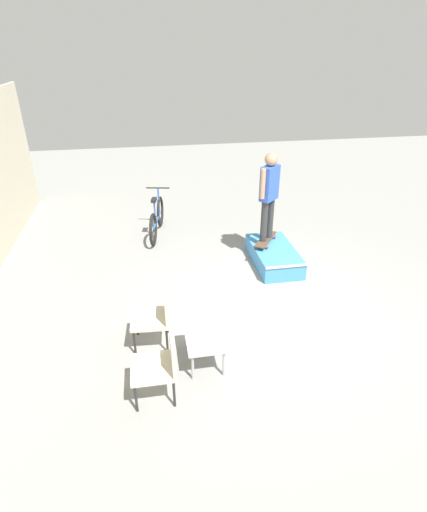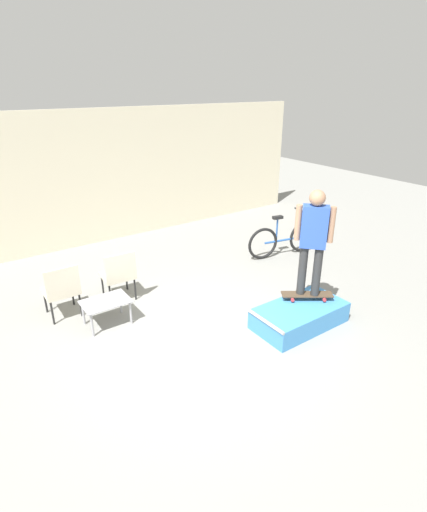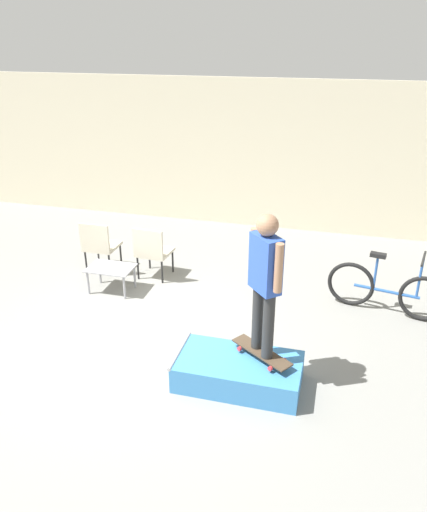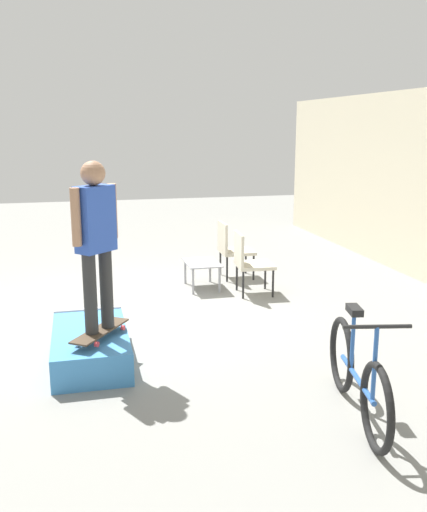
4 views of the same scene
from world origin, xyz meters
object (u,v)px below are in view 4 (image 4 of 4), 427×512
(person_skater, at_px, (96,233))
(patio_chair_left, at_px, (231,247))
(skateboard_on_ramp, at_px, (100,331))
(coffee_table, at_px, (202,266))
(skate_ramp_box, at_px, (90,346))
(bicycle, at_px, (357,376))
(patio_chair_right, at_px, (249,260))

(person_skater, height_order, patio_chair_left, person_skater)
(skateboard_on_ramp, height_order, person_skater, person_skater)
(patio_chair_left, bearing_deg, person_skater, 145.26)
(person_skater, distance_m, coffee_table, 3.33)
(skate_ramp_box, bearing_deg, person_skater, 22.11)
(coffee_table, height_order, bicycle, bicycle)
(skateboard_on_ramp, relative_size, person_skater, 0.46)
(person_skater, bearing_deg, coffee_table, -163.52)
(skate_ramp_box, relative_size, patio_chair_left, 1.61)
(patio_chair_left, height_order, bicycle, bicycle)
(skateboard_on_ramp, height_order, bicycle, bicycle)
(person_skater, bearing_deg, skateboard_on_ramp, 40.65)
(coffee_table, bearing_deg, patio_chair_left, 128.97)
(skate_ramp_box, xyz_separation_m, bicycle, (1.73, 2.16, 0.21))
(coffee_table, xyz_separation_m, patio_chair_left, (-0.48, 0.60, 0.17))
(coffee_table, relative_size, patio_chair_right, 0.78)
(coffee_table, distance_m, patio_chair_left, 0.78)
(bicycle, bearing_deg, person_skater, -114.41)
(skate_ramp_box, distance_m, patio_chair_right, 3.08)
(coffee_table, bearing_deg, person_skater, -31.30)
(person_skater, xyz_separation_m, bicycle, (1.48, 2.05, -1.04))
(skate_ramp_box, relative_size, person_skater, 0.88)
(bicycle, bearing_deg, skateboard_on_ramp, -114.41)
(skateboard_on_ramp, distance_m, patio_chair_left, 3.88)
(skateboard_on_ramp, xyz_separation_m, patio_chair_right, (-2.22, 2.23, 0.10))
(person_skater, relative_size, bicycle, 0.99)
(skate_ramp_box, distance_m, patio_chair_left, 3.76)
(patio_chair_right, relative_size, bicycle, 0.54)
(person_skater, bearing_deg, skate_ramp_box, -110.11)
(coffee_table, height_order, patio_chair_left, patio_chair_left)
(skateboard_on_ramp, bearing_deg, patio_chair_right, 169.34)
(person_skater, xyz_separation_m, coffee_table, (-2.69, 1.64, -1.06))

